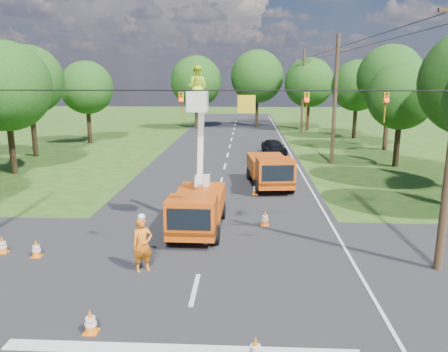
# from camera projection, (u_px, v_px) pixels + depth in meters

# --- Properties ---
(ground) EXTENTS (140.00, 140.00, 0.00)m
(ground) POSITION_uv_depth(u_px,v_px,m) (225.00, 167.00, 33.55)
(ground) COLOR #224B16
(ground) RESTS_ON ground
(road_main) EXTENTS (12.00, 100.00, 0.06)m
(road_main) POSITION_uv_depth(u_px,v_px,m) (225.00, 167.00, 33.55)
(road_main) COLOR black
(road_main) RESTS_ON ground
(road_cross) EXTENTS (56.00, 10.00, 0.07)m
(road_cross) POSITION_uv_depth(u_px,v_px,m) (201.00, 265.00, 16.02)
(road_cross) COLOR black
(road_cross) RESTS_ON ground
(stop_bar) EXTENTS (9.00, 0.45, 0.02)m
(stop_bar) POSITION_uv_depth(u_px,v_px,m) (180.00, 352.00, 10.96)
(stop_bar) COLOR silver
(stop_bar) RESTS_ON ground
(edge_line) EXTENTS (0.12, 90.00, 0.02)m
(edge_line) POSITION_uv_depth(u_px,v_px,m) (298.00, 168.00, 33.28)
(edge_line) COLOR silver
(edge_line) RESTS_ON ground
(bucket_truck) EXTENTS (2.27, 5.47, 7.23)m
(bucket_truck) POSITION_uv_depth(u_px,v_px,m) (198.00, 197.00, 19.21)
(bucket_truck) COLOR #CB460E
(bucket_truck) RESTS_ON ground
(second_truck) EXTENTS (2.82, 5.96, 2.15)m
(second_truck) POSITION_uv_depth(u_px,v_px,m) (270.00, 170.00, 27.08)
(second_truck) COLOR #CB460E
(second_truck) RESTS_ON ground
(ground_worker) EXTENTS (0.87, 0.77, 2.00)m
(ground_worker) POSITION_uv_depth(u_px,v_px,m) (143.00, 245.00, 15.28)
(ground_worker) COLOR orange
(ground_worker) RESTS_ON ground
(distant_car) EXTENTS (2.47, 4.10, 1.30)m
(distant_car) POSITION_uv_depth(u_px,v_px,m) (274.00, 147.00, 39.11)
(distant_car) COLOR black
(distant_car) RESTS_ON ground
(traffic_cone_0) EXTENTS (0.38, 0.38, 0.71)m
(traffic_cone_0) POSITION_uv_depth(u_px,v_px,m) (91.00, 322.00, 11.65)
(traffic_cone_0) COLOR orange
(traffic_cone_0) RESTS_ON ground
(traffic_cone_1) EXTENTS (0.38, 0.38, 0.71)m
(traffic_cone_1) POSITION_uv_depth(u_px,v_px,m) (255.00, 350.00, 10.42)
(traffic_cone_1) COLOR orange
(traffic_cone_1) RESTS_ON ground
(traffic_cone_2) EXTENTS (0.38, 0.38, 0.71)m
(traffic_cone_2) POSITION_uv_depth(u_px,v_px,m) (265.00, 218.00, 20.17)
(traffic_cone_2) COLOR orange
(traffic_cone_2) RESTS_ON ground
(traffic_cone_3) EXTENTS (0.38, 0.38, 0.71)m
(traffic_cone_3) POSITION_uv_depth(u_px,v_px,m) (255.00, 189.00, 25.55)
(traffic_cone_3) COLOR orange
(traffic_cone_3) RESTS_ON ground
(traffic_cone_4) EXTENTS (0.38, 0.38, 0.71)m
(traffic_cone_4) POSITION_uv_depth(u_px,v_px,m) (36.00, 249.00, 16.61)
(traffic_cone_4) COLOR orange
(traffic_cone_4) RESTS_ON ground
(traffic_cone_5) EXTENTS (0.38, 0.38, 0.71)m
(traffic_cone_5) POSITION_uv_depth(u_px,v_px,m) (2.00, 245.00, 16.98)
(traffic_cone_5) COLOR orange
(traffic_cone_5) RESTS_ON ground
(traffic_cone_7) EXTENTS (0.38, 0.38, 0.71)m
(traffic_cone_7) POSITION_uv_depth(u_px,v_px,m) (293.00, 173.00, 29.81)
(traffic_cone_7) COLOR orange
(traffic_cone_7) RESTS_ON ground
(pole_right_mid) EXTENTS (1.80, 0.30, 10.00)m
(pole_right_mid) POSITION_uv_depth(u_px,v_px,m) (335.00, 99.00, 33.95)
(pole_right_mid) COLOR #4C3823
(pole_right_mid) RESTS_ON ground
(pole_right_far) EXTENTS (1.80, 0.30, 10.00)m
(pole_right_far) POSITION_uv_depth(u_px,v_px,m) (303.00, 91.00, 53.43)
(pole_right_far) COLOR #4C3823
(pole_right_far) RESTS_ON ground
(signal_span) EXTENTS (18.00, 0.29, 1.07)m
(signal_span) POSITION_uv_depth(u_px,v_px,m) (265.00, 103.00, 14.61)
(signal_span) COLOR black
(signal_span) RESTS_ON ground
(tree_left_d) EXTENTS (6.20, 6.20, 9.24)m
(tree_left_d) POSITION_uv_depth(u_px,v_px,m) (5.00, 86.00, 30.02)
(tree_left_d) COLOR #382616
(tree_left_d) RESTS_ON ground
(tree_left_e) EXTENTS (5.80, 5.80, 9.41)m
(tree_left_e) POSITION_uv_depth(u_px,v_px,m) (29.00, 80.00, 36.85)
(tree_left_e) COLOR #382616
(tree_left_e) RESTS_ON ground
(tree_left_f) EXTENTS (5.40, 5.40, 8.40)m
(tree_left_f) POSITION_uv_depth(u_px,v_px,m) (87.00, 88.00, 44.72)
(tree_left_f) COLOR #382616
(tree_left_f) RESTS_ON ground
(tree_right_c) EXTENTS (5.00, 5.00, 7.83)m
(tree_right_c) POSITION_uv_depth(u_px,v_px,m) (401.00, 97.00, 32.70)
(tree_right_c) COLOR #382616
(tree_right_c) RESTS_ON ground
(tree_right_d) EXTENTS (6.00, 6.00, 9.70)m
(tree_right_d) POSITION_uv_depth(u_px,v_px,m) (390.00, 78.00, 40.11)
(tree_right_d) COLOR #382616
(tree_right_d) RESTS_ON ground
(tree_right_e) EXTENTS (5.60, 5.60, 8.63)m
(tree_right_e) POSITION_uv_depth(u_px,v_px,m) (357.00, 86.00, 48.15)
(tree_right_e) COLOR #382616
(tree_right_e) RESTS_ON ground
(tree_far_a) EXTENTS (6.60, 6.60, 9.50)m
(tree_far_a) POSITION_uv_depth(u_px,v_px,m) (196.00, 82.00, 56.78)
(tree_far_a) COLOR #382616
(tree_far_a) RESTS_ON ground
(tree_far_b) EXTENTS (7.00, 7.00, 10.32)m
(tree_far_b) POSITION_uv_depth(u_px,v_px,m) (257.00, 77.00, 58.20)
(tree_far_b) COLOR #382616
(tree_far_b) RESTS_ON ground
(tree_far_c) EXTENTS (6.20, 6.20, 9.18)m
(tree_far_c) POSITION_uv_depth(u_px,v_px,m) (309.00, 83.00, 55.12)
(tree_far_c) COLOR #382616
(tree_far_c) RESTS_ON ground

